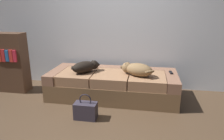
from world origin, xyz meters
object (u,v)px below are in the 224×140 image
Objects in this scene: dog_tan at (137,69)px; tv_remote at (171,72)px; handbag at (86,110)px; bookshelf at (12,63)px; dog_dark at (86,67)px; couch at (112,85)px.

dog_tan is 3.96× the size of tv_remote.
dog_tan reaches higher than handbag.
bookshelf is at bearing 177.30° from dog_tan.
dog_dark is 1.32× the size of handbag.
bookshelf reaches higher than tv_remote.
dog_dark is 1.45m from bookshelf.
dog_tan is at bearing 45.84° from handbag.
dog_dark reaches higher than handbag.
couch is 2.00× the size of bookshelf.
handbag is (-0.67, -0.69, -0.44)m from dog_tan.
bookshelf reaches higher than handbag.
handbag is at bearing -74.47° from dog_dark.
handbag is at bearing -150.13° from tv_remote.
bookshelf is at bearing -179.44° from couch.
dog_tan is 0.54× the size of bookshelf.
couch is 4.42× the size of dog_dark.
tv_remote is at bearing 8.02° from dog_dark.
bookshelf reaches higher than dog_tan.
bookshelf is (-2.32, 0.11, -0.02)m from dog_tan.
tv_remote is at bearing 36.82° from handbag.
handbag is 0.34× the size of bookshelf.
dog_dark is (-0.45, -0.10, 0.33)m from couch.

